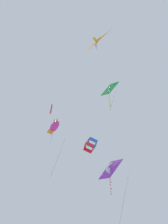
# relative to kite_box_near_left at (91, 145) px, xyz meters

# --- Properties ---
(kite_box_near_left) EXTENTS (1.26, 1.67, 1.75)m
(kite_box_near_left) POSITION_rel_kite_box_near_left_xyz_m (0.00, 0.00, 0.00)
(kite_box_near_left) COLOR blue
(kite_diamond_upper_right) EXTENTS (1.53, 0.80, 7.89)m
(kite_diamond_upper_right) POSITION_rel_kite_box_near_left_xyz_m (1.72, -4.57, 4.53)
(kite_diamond_upper_right) COLOR red
(kite_delta_mid_left) EXTENTS (2.66, 2.41, 8.68)m
(kite_delta_mid_left) POSITION_rel_kite_box_near_left_xyz_m (3.33, 1.67, -6.79)
(kite_delta_mid_left) COLOR purple
(kite_fish_far_centre) EXTENTS (2.41, 1.87, 9.35)m
(kite_fish_far_centre) POSITION_rel_kite_box_near_left_xyz_m (3.48, -3.64, -0.80)
(kite_fish_far_centre) COLOR #DB2D93
(kite_delta_low_drifter) EXTENTS (2.36, 2.56, 3.27)m
(kite_delta_low_drifter) POSITION_rel_kite_box_near_left_xyz_m (9.81, 0.96, 5.70)
(kite_delta_low_drifter) COLOR orange
(kite_diamond_near_right) EXTENTS (1.77, 1.80, 6.56)m
(kite_diamond_near_right) POSITION_rel_kite_box_near_left_xyz_m (7.37, 2.02, -0.04)
(kite_diamond_near_right) COLOR green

